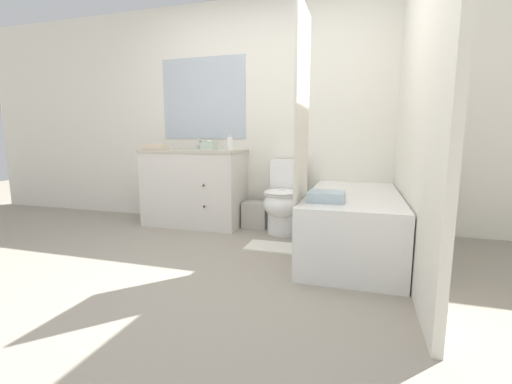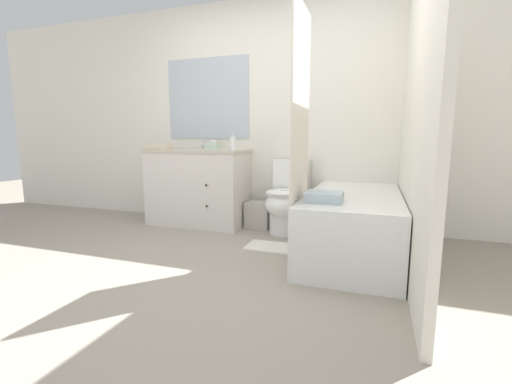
{
  "view_description": "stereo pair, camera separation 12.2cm",
  "coord_description": "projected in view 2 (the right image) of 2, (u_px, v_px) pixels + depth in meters",
  "views": [
    {
      "loc": [
        1.0,
        -2.07,
        0.98
      ],
      "look_at": [
        0.14,
        0.77,
        0.52
      ],
      "focal_mm": 24.0,
      "sensor_mm": 36.0,
      "label": 1
    },
    {
      "loc": [
        1.12,
        -2.04,
        0.98
      ],
      "look_at": [
        0.14,
        0.77,
        0.52
      ],
      "focal_mm": 24.0,
      "sensor_mm": 36.0,
      "label": 2
    }
  ],
  "objects": [
    {
      "name": "tissue_box",
      "position": [
        213.0,
        146.0,
        3.91
      ],
      "size": [
        0.15,
        0.14,
        0.11
      ],
      "color": "silver",
      "rests_on": "vanity_cabinet"
    },
    {
      "name": "bath_mat",
      "position": [
        279.0,
        248.0,
        3.08
      ],
      "size": [
        0.59,
        0.3,
        0.02
      ],
      "color": "silver",
      "rests_on": "ground_plane"
    },
    {
      "name": "soap_dispenser",
      "position": [
        233.0,
        143.0,
        3.69
      ],
      "size": [
        0.06,
        0.06,
        0.17
      ],
      "color": "white",
      "rests_on": "vanity_cabinet"
    },
    {
      "name": "toilet",
      "position": [
        286.0,
        201.0,
        3.54
      ],
      "size": [
        0.38,
        0.63,
        0.76
      ],
      "color": "white",
      "rests_on": "ground_plane"
    },
    {
      "name": "wall_back",
      "position": [
        272.0,
        114.0,
        3.84
      ],
      "size": [
        8.0,
        0.06,
        2.5
      ],
      "color": "white",
      "rests_on": "ground_plane"
    },
    {
      "name": "bath_towel_folded",
      "position": [
        324.0,
        197.0,
        2.51
      ],
      "size": [
        0.26,
        0.24,
        0.07
      ],
      "color": "silver",
      "rests_on": "bathtub"
    },
    {
      "name": "shower_curtain",
      "position": [
        300.0,
        141.0,
        2.56
      ],
      "size": [
        0.01,
        0.58,
        1.92
      ],
      "color": "silver",
      "rests_on": "ground_plane"
    },
    {
      "name": "ground_plane",
      "position": [
        202.0,
        279.0,
        2.41
      ],
      "size": [
        14.0,
        14.0,
        0.0
      ],
      "primitive_type": "plane",
      "color": "gray"
    },
    {
      "name": "wastebasket",
      "position": [
        259.0,
        215.0,
        3.81
      ],
      "size": [
        0.27,
        0.23,
        0.28
      ],
      "color": "#B7B2A8",
      "rests_on": "ground_plane"
    },
    {
      "name": "hand_towel_folded",
      "position": [
        160.0,
        147.0,
        3.84
      ],
      "size": [
        0.25,
        0.16,
        0.06
      ],
      "color": "beige",
      "rests_on": "vanity_cabinet"
    },
    {
      "name": "vanity_cabinet",
      "position": [
        199.0,
        186.0,
        3.93
      ],
      "size": [
        1.12,
        0.59,
        0.86
      ],
      "color": "silver",
      "rests_on": "ground_plane"
    },
    {
      "name": "wall_right",
      "position": [
        414.0,
        102.0,
        2.57
      ],
      "size": [
        0.05,
        2.7,
        2.5
      ],
      "color": "white",
      "rests_on": "ground_plane"
    },
    {
      "name": "sink_faucet",
      "position": [
        206.0,
        146.0,
        4.05
      ],
      "size": [
        0.14,
        0.12,
        0.12
      ],
      "color": "silver",
      "rests_on": "vanity_cabinet"
    },
    {
      "name": "bathtub",
      "position": [
        353.0,
        224.0,
        2.91
      ],
      "size": [
        0.75,
        1.57,
        0.52
      ],
      "color": "white",
      "rests_on": "ground_plane"
    }
  ]
}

